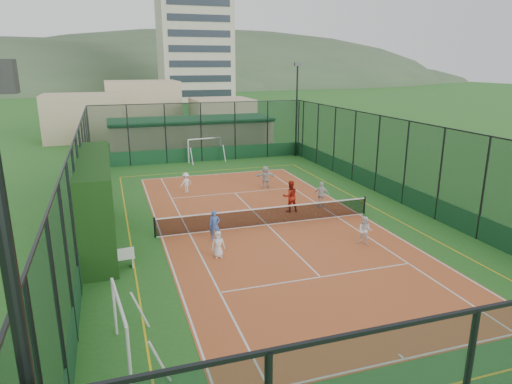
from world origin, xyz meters
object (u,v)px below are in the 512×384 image
floodlight_ne (297,110)px  child_near_left (218,244)px  white_bench (113,259)px  coach (290,196)px  child_near_mid (215,225)px  child_far_right (321,195)px  child_far_back (265,177)px  child_near_right (365,231)px  apartment_tower (194,30)px  child_far_left (186,183)px  futsal_goal_near (121,331)px  clubhouse (191,135)px  futsal_goal_far (205,150)px

floodlight_ne → child_near_left: 23.46m
white_bench → coach: (9.79, 4.82, 0.43)m
child_near_mid → coach: bearing=44.9°
child_far_right → child_far_back: child_far_right is taller
child_far_back → child_near_right: bearing=104.9°
apartment_tower → child_far_left: size_ratio=22.57×
futsal_goal_near → child_near_right: 12.40m
child_near_mid → floodlight_ne: bearing=71.7°
futsal_goal_near → child_far_left: size_ratio=2.21×
clubhouse → apartment_tower: apartment_tower is taller
clubhouse → child_far_right: size_ratio=9.93×
clubhouse → floodlight_ne: bearing=-32.1°
white_bench → child_near_mid: size_ratio=1.17×
apartment_tower → futsal_goal_far: bearing=-100.2°
futsal_goal_far → apartment_tower: bearing=70.3°
clubhouse → child_near_mid: 23.42m
apartment_tower → child_near_right: size_ratio=22.10×
child_near_mid → child_near_right: (6.53, -2.73, -0.05)m
apartment_tower → child_far_right: bearing=-95.7°
clubhouse → white_bench: size_ratio=8.87×
clubhouse → apartment_tower: (12.00, 60.00, 13.43)m
futsal_goal_far → child_far_back: 10.07m
futsal_goal_far → coach: (1.74, -15.18, -0.07)m
child_far_right → child_far_back: bearing=-44.5°
futsal_goal_near → child_far_left: (4.69, 16.93, -0.27)m
child_near_left → child_near_right: 6.89m
child_far_back → futsal_goal_far: bearing=-68.6°
apartment_tower → coach: bearing=-97.1°
floodlight_ne → white_bench: bearing=-129.8°
child_near_right → clubhouse: bearing=135.2°
child_near_left → child_near_right: child_near_right is taller
child_far_back → child_near_mid: bearing=65.9°
child_near_mid → child_near_right: bearing=-7.7°
floodlight_ne → child_far_back: (-6.24, -9.54, -3.36)m
clubhouse → white_bench: 26.30m
floodlight_ne → child_far_right: floodlight_ne is taller
clubhouse → apartment_tower: bearing=78.7°
child_near_right → child_far_left: size_ratio=1.02×
child_near_left → child_near_right: (6.86, -0.69, 0.08)m
apartment_tower → child_near_right: (-8.55, -85.93, -14.31)m
child_near_right → child_far_right: bearing=121.7°
floodlight_ne → clubhouse: 10.47m
child_near_mid → coach: (5.08, 2.92, 0.17)m
child_far_back → white_bench: bearing=54.2°
white_bench → child_near_right: 11.28m
child_far_left → child_far_back: child_far_back is taller
apartment_tower → floodlight_ne: bearing=-93.0°
child_near_mid → child_far_back: (5.45, 8.26, 0.02)m
child_near_mid → child_near_right: size_ratio=1.08×
futsal_goal_near → futsal_goal_far: size_ratio=0.96×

